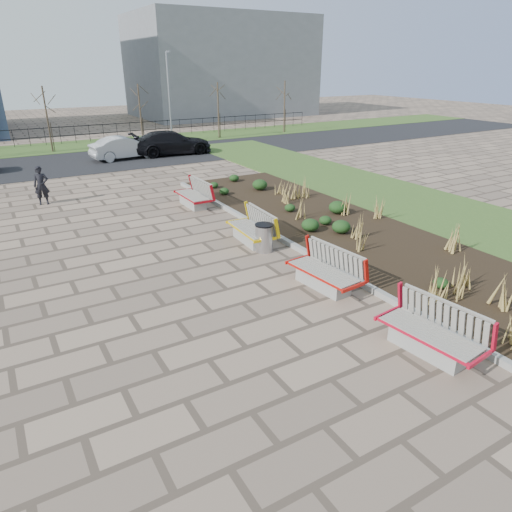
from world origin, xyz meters
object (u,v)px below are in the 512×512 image
car_black (172,143)px  lamp_east (169,99)px  pedestrian (41,186)px  bench_a (430,331)px  car_silver (125,148)px  litter_bin (264,238)px  bench_d (192,194)px  bench_c (250,227)px  bench_b (323,270)px

car_black → lamp_east: size_ratio=0.83×
lamp_east → car_black: bearing=-110.9°
pedestrian → lamp_east: (10.11, 12.11, 2.26)m
bench_a → pedestrian: pedestrian is taller
bench_a → lamp_east: lamp_east is taller
car_silver → car_black: (2.93, -0.07, 0.06)m
litter_bin → car_silver: bearing=88.5°
car_silver → lamp_east: (4.57, 4.23, 2.36)m
bench_a → bench_d: size_ratio=1.00×
bench_c → bench_a: bearing=-86.4°
bench_b → bench_c: same height
bench_b → bench_d: 8.38m
bench_b → litter_bin: size_ratio=2.50×
bench_d → car_silver: (0.43, 11.20, 0.18)m
bench_d → bench_c: bearing=-90.5°
bench_c → car_black: size_ratio=0.42×
bench_d → car_black: 11.64m
bench_a → bench_d: (0.00, 11.70, 0.00)m
lamp_east → bench_d: bearing=-108.0°
litter_bin → pedestrian: pedestrian is taller
litter_bin → bench_b: bearing=-89.9°
bench_a → bench_c: same height
bench_c → car_silver: (0.43, 15.85, 0.18)m
bench_b → car_black: size_ratio=0.42×
bench_a → litter_bin: size_ratio=2.50×
pedestrian → lamp_east: size_ratio=0.26×
bench_c → bench_d: size_ratio=1.00×
car_silver → car_black: bearing=-97.4°
bench_a → bench_c: size_ratio=1.00×
bench_c → car_black: car_black is taller
bench_a → car_silver: (0.43, 22.90, 0.18)m
bench_c → car_black: 16.14m
bench_d → pedestrian: size_ratio=1.35×
bench_b → pedestrian: pedestrian is taller
car_black → pedestrian: bearing=137.2°
litter_bin → car_silver: (0.44, 16.71, 0.26)m
bench_b → pedestrian: bearing=107.8°
bench_c → litter_bin: 0.86m
bench_c → car_silver: bearing=92.0°
bench_b → litter_bin: bench_b is taller
bench_c → car_silver: size_ratio=0.53×
bench_c → pedestrian: bearing=126.3°
bench_d → lamp_east: lamp_east is taller
bench_b → car_silver: bearing=83.0°
car_silver → lamp_east: size_ratio=0.66×
bench_d → car_black: size_ratio=0.42×
litter_bin → car_silver: 16.72m
litter_bin → car_black: (3.37, 16.64, 0.32)m
bench_d → pedestrian: 6.10m
car_black → bench_c: bearing=172.5°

